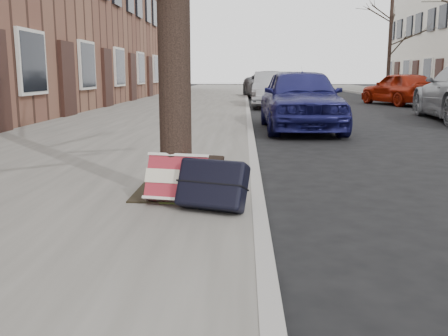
{
  "coord_description": "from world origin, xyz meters",
  "views": [
    {
      "loc": [
        -1.39,
        -3.47,
        1.25
      ],
      "look_at": [
        -1.56,
        0.8,
        0.44
      ],
      "focal_mm": 40.0,
      "sensor_mm": 36.0,
      "label": 1
    }
  ],
  "objects_px": {
    "suitcase_navy": "(212,184)",
    "car_near_mid": "(273,89)",
    "car_near_front": "(300,99)",
    "suitcase_red": "(180,179)"
  },
  "relations": [
    {
      "from": "suitcase_navy",
      "to": "car_near_mid",
      "type": "height_order",
      "value": "car_near_mid"
    },
    {
      "from": "suitcase_navy",
      "to": "car_near_front",
      "type": "bearing_deg",
      "value": 98.26
    },
    {
      "from": "car_near_front",
      "to": "car_near_mid",
      "type": "relative_size",
      "value": 1.02
    },
    {
      "from": "car_near_front",
      "to": "car_near_mid",
      "type": "xyz_separation_m",
      "value": [
        -0.16,
        7.77,
        -0.04
      ]
    },
    {
      "from": "suitcase_red",
      "to": "suitcase_navy",
      "type": "relative_size",
      "value": 0.99
    },
    {
      "from": "car_near_front",
      "to": "suitcase_red",
      "type": "bearing_deg",
      "value": -105.51
    },
    {
      "from": "suitcase_navy",
      "to": "car_near_mid",
      "type": "distance_m",
      "value": 15.09
    },
    {
      "from": "suitcase_navy",
      "to": "car_near_mid",
      "type": "relative_size",
      "value": 0.14
    },
    {
      "from": "suitcase_navy",
      "to": "car_near_front",
      "type": "xyz_separation_m",
      "value": [
        1.52,
        7.26,
        0.35
      ]
    },
    {
      "from": "suitcase_red",
      "to": "car_near_front",
      "type": "height_order",
      "value": "car_near_front"
    }
  ]
}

